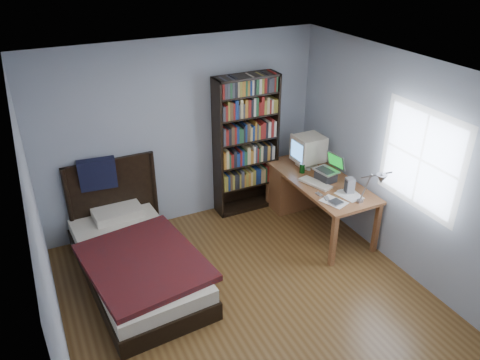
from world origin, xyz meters
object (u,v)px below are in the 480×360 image
Objects in this scene: keyboard at (316,183)px; speaker at (350,186)px; soda_can at (302,168)px; bookshelf at (246,145)px; desk at (300,185)px; crt_monitor at (308,149)px; bed at (134,257)px; laptop at (327,173)px; desk_lamp at (378,181)px.

keyboard is 0.45m from speaker.
bookshelf reaches higher than soda_can.
speaker reaches higher than keyboard.
desk is 0.85× the size of bookshelf.
keyboard is (-0.21, -0.51, -0.23)m from crt_monitor.
speaker is at bearing -11.33° from bed.
laptop is 0.18× the size of bookshelf.
keyboard is at bearing -104.35° from desk.
soda_can is at bearing 119.09° from speaker.
desk is 1.01m from speaker.
crt_monitor is at bearing 50.56° from keyboard.
crt_monitor is 1.51m from desk_lamp.
desk is 0.96m from bookshelf.
desk_lamp is at bearing -93.81° from crt_monitor.
desk_lamp is 1.40m from soda_can.
keyboard is (-0.14, -0.56, 0.33)m from desk.
soda_can is (-0.23, 0.72, -0.04)m from speaker.
bed is (-2.56, 0.13, -0.58)m from laptop.
speaker is (0.06, -0.39, -0.00)m from laptop.
desk is 0.66m from keyboard.
soda_can is (0.03, 0.36, 0.05)m from keyboard.
laptop is 0.84× the size of keyboard.
crt_monitor reaches higher than keyboard.
laptop is 0.37m from soda_can.
bed is (-1.86, -0.81, -0.74)m from bookshelf.
laptop is at bearing -2.95° from bed.
soda_can is 2.46m from bed.
bed is (-2.61, 0.52, -0.58)m from speaker.
bookshelf is (-0.51, 0.98, 0.24)m from keyboard.
desk_lamp reaches higher than speaker.
speaker is at bearing -83.32° from desk.
keyboard is 0.22× the size of bookshelf.
keyboard is 1.13m from bookshelf.
bed is (-2.47, 1.13, -0.97)m from desk_lamp.
bed is at bearing 177.05° from laptop.
speaker is 0.09× the size of bed.
laptop is at bearing 110.18° from speaker.
laptop is at bearing -63.00° from soda_can.
desk is at bearing 143.37° from crt_monitor.
soda_can is 0.07× the size of bookshelf.
laptop is 0.21m from keyboard.
speaker is 1.54m from bookshelf.
desk_lamp reaches higher than desk.
desk is at bearing 95.34° from laptop.
laptop is at bearing -8.14° from keyboard.
crt_monitor is at bearing -32.95° from bookshelf.
bookshelf is at bearing 126.57° from laptop.
crt_monitor is at bearing 40.52° from soda_can.
bookshelf is (-0.76, 1.34, 0.16)m from speaker.
soda_can is at bearing 93.51° from desk_lamp.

